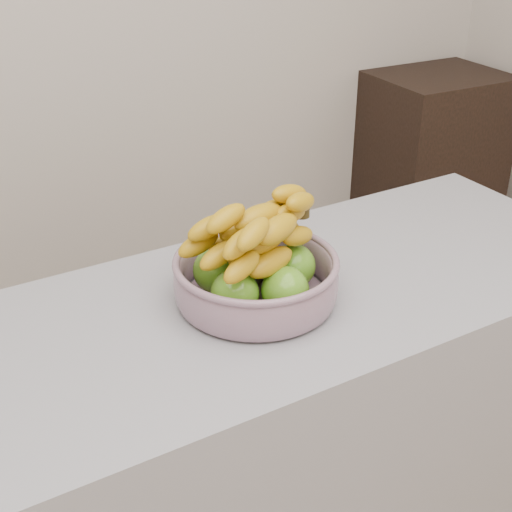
{
  "coord_description": "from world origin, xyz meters",
  "views": [
    {
      "loc": [
        -0.44,
        -0.31,
        1.66
      ],
      "look_at": [
        0.17,
        0.73,
        1.0
      ],
      "focal_mm": 50.0,
      "sensor_mm": 36.0,
      "label": 1
    }
  ],
  "objects": [
    {
      "name": "counter",
      "position": [
        0.0,
        0.73,
        0.45
      ],
      "size": [
        2.0,
        0.6,
        0.9
      ],
      "primitive_type": "cube",
      "color": "gray",
      "rests_on": "ground"
    },
    {
      "name": "cabinet",
      "position": [
        1.65,
        1.78,
        0.47
      ],
      "size": [
        0.54,
        0.44,
        0.93
      ],
      "primitive_type": "cube",
      "rotation": [
        0.0,
        0.0,
        -0.05
      ],
      "color": "black",
      "rests_on": "ground"
    },
    {
      "name": "fruit_bowl",
      "position": [
        0.17,
        0.73,
        0.97
      ],
      "size": [
        0.33,
        0.33,
        0.2
      ],
      "rotation": [
        0.0,
        0.0,
        0.21
      ],
      "color": "#97A3B6",
      "rests_on": "counter"
    }
  ]
}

